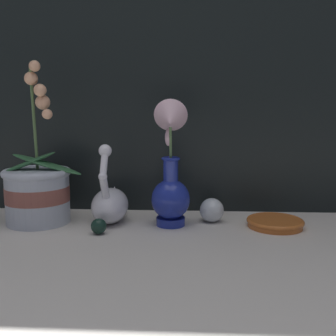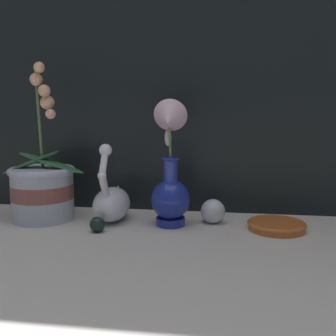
% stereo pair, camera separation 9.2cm
% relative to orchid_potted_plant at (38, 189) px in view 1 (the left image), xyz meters
% --- Properties ---
extents(ground_plane, '(2.80, 2.80, 0.00)m').
position_rel_orchid_potted_plant_xyz_m(ground_plane, '(0.33, -0.15, -0.09)').
color(ground_plane, beige).
extents(window_backdrop, '(2.80, 0.03, 1.20)m').
position_rel_orchid_potted_plant_xyz_m(window_backdrop, '(0.33, 0.16, 0.51)').
color(window_backdrop, black).
rests_on(window_backdrop, ground_plane).
extents(orchid_potted_plant, '(0.24, 0.18, 0.43)m').
position_rel_orchid_potted_plant_xyz_m(orchid_potted_plant, '(0.00, 0.00, 0.00)').
color(orchid_potted_plant, '#B2BCCC').
rests_on(orchid_potted_plant, ground_plane).
extents(swan_figurine, '(0.10, 0.18, 0.22)m').
position_rel_orchid_potted_plant_xyz_m(swan_figurine, '(0.20, 0.01, -0.04)').
color(swan_figurine, white).
rests_on(swan_figurine, ground_plane).
extents(blue_vase, '(0.10, 0.12, 0.34)m').
position_rel_orchid_potted_plant_xyz_m(blue_vase, '(0.36, -0.01, 0.03)').
color(blue_vase, navy).
rests_on(blue_vase, ground_plane).
extents(glass_sphere, '(0.07, 0.07, 0.07)m').
position_rel_orchid_potted_plant_xyz_m(glass_sphere, '(0.48, 0.03, -0.06)').
color(glass_sphere, silver).
rests_on(glass_sphere, ground_plane).
extents(amber_dish, '(0.15, 0.15, 0.02)m').
position_rel_orchid_potted_plant_xyz_m(amber_dish, '(0.64, -0.01, -0.08)').
color(amber_dish, '#C66628').
rests_on(amber_dish, ground_plane).
extents(glass_bauble, '(0.04, 0.04, 0.04)m').
position_rel_orchid_potted_plant_xyz_m(glass_bauble, '(0.19, -0.09, -0.07)').
color(glass_bauble, '#142D23').
rests_on(glass_bauble, ground_plane).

